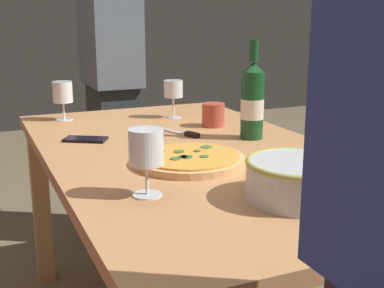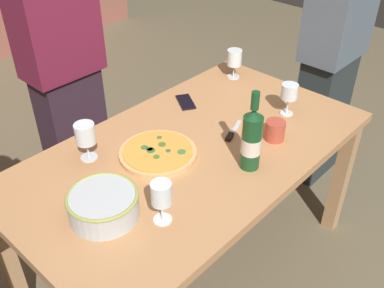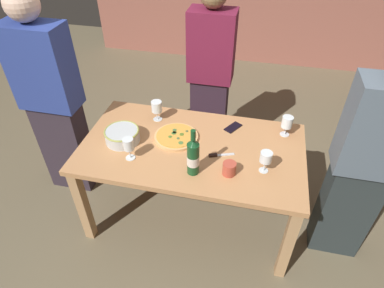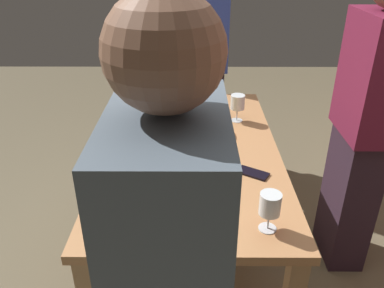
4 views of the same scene
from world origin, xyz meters
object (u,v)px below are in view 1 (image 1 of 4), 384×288
Objects in this scene: cup_amber at (213,115)px; cell_phone at (85,139)px; dining_table at (192,178)px; wine_bottle at (252,101)px; wine_glass_by_bottle at (173,90)px; wine_glass_far_right at (63,94)px; pizza_knife at (185,134)px; wine_glass_far_left at (146,151)px; wine_glass_near_pizza at (326,133)px; serving_bowl at (299,178)px; pizza at (189,159)px; person_guest_right at (111,80)px.

cup_amber reaches higher than cell_phone.
wine_bottle is at bearing -75.71° from dining_table.
dining_table is at bearing 164.62° from wine_glass_by_bottle.
wine_glass_far_right is 0.90× the size of pizza_knife.
wine_glass_far_left reaches higher than cup_amber.
wine_bottle is 0.45m from wine_glass_near_pizza.
wine_glass_by_bottle is 0.89× the size of pizza_knife.
cell_phone is (-0.26, 0.43, -0.11)m from wine_glass_by_bottle.
wine_glass_near_pizza reaches higher than wine_glass_far_left.
wine_glass_far_right is 1.10× the size of cell_phone.
serving_bowl is at bearing -163.71° from wine_glass_far_right.
dining_table is at bearing 104.29° from wine_bottle.
cup_amber is (0.68, -0.00, -0.07)m from wine_glass_near_pizza.
wine_bottle reaches higher than cell_phone.
wine_bottle is (0.57, -0.21, 0.08)m from serving_bowl.
pizza is at bearing 158.95° from pizza_knife.
wine_glass_near_pizza is 0.10× the size of person_guest_right.
wine_glass_far_left is at bearing 142.62° from cup_amber.
person_guest_right is (1.64, 0.01, 0.04)m from serving_bowl.
wine_glass_far_left is (-0.86, 0.41, -0.00)m from wine_glass_by_bottle.
dining_table is at bearing 0.00° from person_guest_right.
wine_glass_far_right is 0.62m from cup_amber.
wine_glass_far_right is at bearing 1.17° from wine_glass_far_left.
wine_glass_by_bottle is at bearing 11.32° from person_guest_right.
pizza is 0.36m from pizza_knife.
wine_glass_far_right is (0.78, 0.22, 0.09)m from pizza.
wine_glass_near_pizza is (-0.25, -0.29, 0.11)m from pizza.
person_guest_right reaches higher than cup_amber.
dining_table is 0.39m from cup_amber.
person_guest_right is (1.13, -0.04, 0.19)m from dining_table.
pizza is 3.64× the size of cup_amber.
wine_glass_by_bottle is (1.03, -0.09, 0.06)m from serving_bowl.
wine_glass_near_pizza is at bearing -131.23° from pizza.
cell_phone is 0.35m from pizza_knife.
person_guest_right is (0.62, 0.10, -0.02)m from wine_glass_by_bottle.
wine_glass_far_right reaches higher than pizza.
serving_bowl is at bearing -125.06° from cell_phone.
wine_glass_far_left is 1.51m from person_guest_right.
pizza is 1.28m from person_guest_right.
wine_glass_near_pizza reaches higher than dining_table.
wine_glass_far_right is (0.99, 0.02, -0.00)m from wine_glass_far_left.
wine_glass_far_left is at bearing -178.83° from wine_glass_far_right.
pizza_knife is at bearing 55.49° from wine_bottle.
cup_amber reaches higher than pizza.
wine_glass_far_left is 0.81m from cup_amber.
wine_glass_far_right is (0.58, 0.54, -0.03)m from wine_bottle.
dining_table is 0.58m from wine_glass_by_bottle.
wine_glass_far_right reaches higher than cell_phone.
person_guest_right is (1.07, 0.21, -0.04)m from wine_bottle.
wine_glass_by_bottle is 0.62m from person_guest_right.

